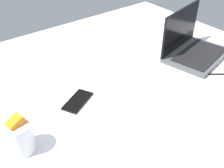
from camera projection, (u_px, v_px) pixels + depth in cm
name	position (u px, v px, depth cm)	size (l,w,h in cm)	color
bed_mattress	(106.00, 104.00, 121.11)	(180.00, 140.00, 18.00)	white
laptop	(192.00, 47.00, 136.14)	(37.16, 29.53, 23.00)	#4C4C51
snack_cup	(19.00, 136.00, 84.91)	(9.06, 9.06, 13.97)	silver
cell_phone	(78.00, 101.00, 107.86)	(6.80, 14.00, 0.80)	black
charger_cable	(223.00, 74.00, 123.78)	(17.00, 0.60, 0.60)	black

